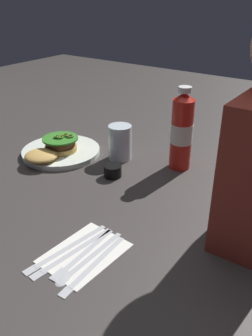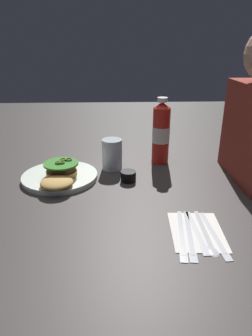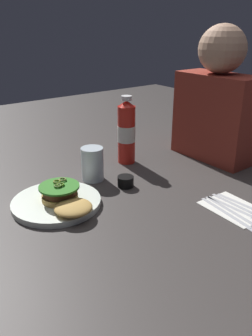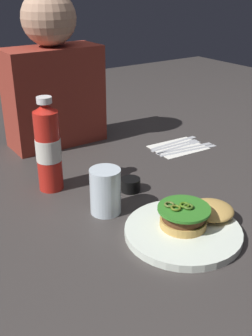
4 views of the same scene
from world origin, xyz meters
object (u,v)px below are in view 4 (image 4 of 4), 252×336
at_px(water_glass, 105,191).
at_px(condiment_cup, 130,185).
at_px(ketchup_bottle, 48,148).
at_px(fork_utensil, 182,145).
at_px(spoon_utensil, 181,143).
at_px(butter_knife, 177,141).
at_px(steak_knife, 188,147).
at_px(dinner_plate, 183,232).
at_px(burger_sandwich, 194,214).
at_px(diner_person, 53,78).
at_px(napkin, 178,147).
at_px(table_knife, 192,149).

height_order(water_glass, condiment_cup, water_glass).
bearing_deg(ketchup_bottle, fork_utensil, 3.08).
distance_m(ketchup_bottle, spoon_utensil, 0.52).
relative_size(water_glass, butter_knife, 0.56).
bearing_deg(ketchup_bottle, steak_knife, 0.38).
relative_size(water_glass, spoon_utensil, 0.58).
distance_m(dinner_plate, spoon_utensil, 0.55).
bearing_deg(butter_knife, dinner_plate, -129.43).
xyz_separation_m(burger_sandwich, diner_person, (-0.02, 0.66, 0.19)).
bearing_deg(spoon_utensil, napkin, -149.04).
xyz_separation_m(water_glass, condiment_cup, (0.11, 0.05, -0.04)).
distance_m(ketchup_bottle, diner_person, 0.36).
bearing_deg(steak_knife, burger_sandwich, -131.01).
xyz_separation_m(napkin, spoon_utensil, (0.03, 0.02, 0.00)).
bearing_deg(diner_person, condiment_cup, -89.28).
relative_size(dinner_plate, fork_utensil, 1.37).
bearing_deg(burger_sandwich, spoon_utensil, 51.53).
height_order(napkin, butter_knife, butter_knife).
bearing_deg(water_glass, table_knife, 21.14).
relative_size(burger_sandwich, napkin, 1.12).
bearing_deg(condiment_cup, water_glass, -153.81).
distance_m(steak_knife, spoon_utensil, 0.04).
relative_size(ketchup_bottle, table_knife, 1.18).
relative_size(condiment_cup, diner_person, 0.11).
relative_size(spoon_utensil, diner_person, 0.40).
bearing_deg(fork_utensil, steak_knife, -74.39).
bearing_deg(diner_person, fork_utensil, -39.66).
bearing_deg(ketchup_bottle, condiment_cup, -38.17).
bearing_deg(water_glass, spoon_utensil, 27.35).
distance_m(water_glass, butter_knife, 0.51).
bearing_deg(diner_person, napkin, -41.37).
distance_m(dinner_plate, ketchup_bottle, 0.41).
bearing_deg(fork_utensil, spoon_utensil, 56.24).
distance_m(napkin, table_knife, 0.05).
bearing_deg(table_knife, condiment_cup, -160.65).
bearing_deg(burger_sandwich, fork_utensil, 51.32).
height_order(dinner_plate, water_glass, water_glass).
xyz_separation_m(burger_sandwich, water_glass, (-0.13, 0.17, 0.02)).
bearing_deg(fork_utensil, water_glass, -153.90).
height_order(water_glass, butter_knife, water_glass).
distance_m(condiment_cup, fork_utensil, 0.36).
bearing_deg(burger_sandwich, dinner_plate, -168.14).
relative_size(napkin, butter_knife, 0.86).
xyz_separation_m(napkin, table_knife, (0.02, -0.04, 0.00)).
height_order(water_glass, diner_person, diner_person).
bearing_deg(diner_person, table_knife, -43.35).
bearing_deg(napkin, condiment_cup, -152.61).
xyz_separation_m(burger_sandwich, condiment_cup, (-0.01, 0.23, -0.02)).
bearing_deg(napkin, ketchup_bottle, -176.84).
relative_size(dinner_plate, diner_person, 0.53).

